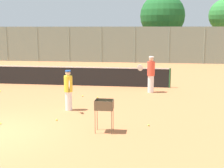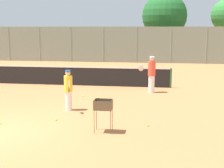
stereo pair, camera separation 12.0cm
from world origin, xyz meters
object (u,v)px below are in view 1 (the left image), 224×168
tennis_net (66,75)px  player_red_cap (151,74)px  player_white_outfit (68,90)px  ball_cart (104,107)px

tennis_net → player_red_cap: player_red_cap is taller
tennis_net → player_white_outfit: size_ratio=7.38×
tennis_net → ball_cart: bearing=-66.0°
tennis_net → player_red_cap: 5.00m
player_white_outfit → ball_cart: player_white_outfit is taller
tennis_net → player_white_outfit: player_white_outfit is taller
player_red_cap → tennis_net: bearing=-23.3°
player_white_outfit → player_red_cap: size_ratio=0.87×
player_white_outfit → player_red_cap: (3.15, 3.93, 0.12)m
player_red_cap → player_white_outfit: bearing=44.0°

